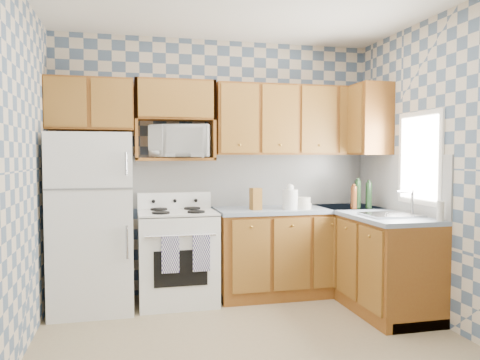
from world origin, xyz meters
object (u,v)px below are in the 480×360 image
stove_body (177,258)px  electric_kettle (290,199)px  refrigerator (92,222)px  microwave (181,142)px

stove_body → electric_kettle: electric_kettle is taller
stove_body → electric_kettle: size_ratio=4.41×
stove_body → refrigerator: bearing=-178.2°
microwave → electric_kettle: size_ratio=2.93×
electric_kettle → stove_body: bearing=174.5°
refrigerator → electric_kettle: refrigerator is taller
refrigerator → microwave: (0.87, 0.18, 0.78)m
stove_body → microwave: 1.18m
microwave → electric_kettle: microwave is taller
refrigerator → stove_body: size_ratio=1.87×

